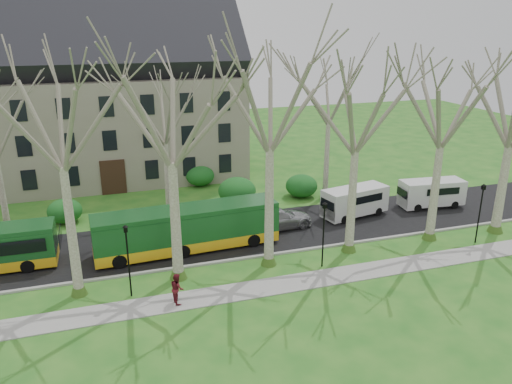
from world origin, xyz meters
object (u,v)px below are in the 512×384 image
at_px(sedan, 278,218).
at_px(pedestrian_b, 177,288).
at_px(bus_follow, 187,228).
at_px(van_b, 432,194).
at_px(van_a, 355,202).

xyz_separation_m(sedan, pedestrian_b, (-8.99, -8.31, 0.09)).
height_order(bus_follow, van_b, bus_follow).
bearing_deg(bus_follow, van_a, 5.58).
distance_m(bus_follow, sedan, 7.39).
bearing_deg(bus_follow, pedestrian_b, -108.36).
distance_m(bus_follow, pedestrian_b, 6.95).
xyz_separation_m(sedan, van_a, (6.77, 0.46, 0.40)).
xyz_separation_m(sedan, van_b, (13.99, 0.41, 0.37)).
relative_size(sedan, pedestrian_b, 3.09).
bearing_deg(van_b, pedestrian_b, -153.37).
bearing_deg(sedan, van_b, -94.47).
relative_size(van_b, pedestrian_b, 3.02).
distance_m(van_a, van_b, 7.23).
xyz_separation_m(van_b, pedestrian_b, (-22.98, -8.72, -0.28)).
xyz_separation_m(van_a, van_b, (7.23, -0.06, -0.03)).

